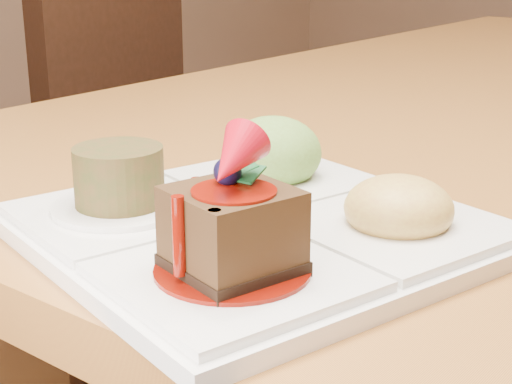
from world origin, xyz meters
The scene contains 2 objects.
chair_left centered at (-0.73, -0.09, 0.57)m, with size 0.53×0.53×1.01m.
sampler_plate centered at (0.01, -0.75, 0.77)m, with size 0.34×0.34×0.11m.
Camera 1 is at (0.32, -1.14, 0.95)m, focal length 55.00 mm.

